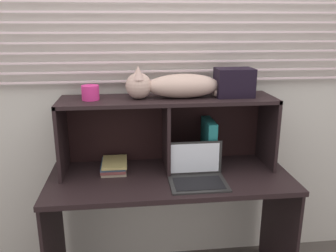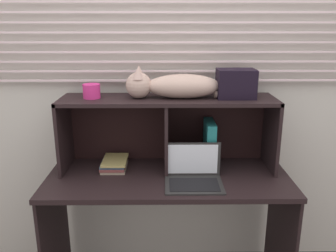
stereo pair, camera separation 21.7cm
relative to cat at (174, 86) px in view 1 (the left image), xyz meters
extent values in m
cube|color=silver|center=(-0.04, 0.21, -0.05)|extent=(4.40, 0.04, 2.50)
cube|color=silver|center=(-0.04, 0.16, 0.01)|extent=(3.34, 0.02, 0.01)
cube|color=silver|center=(-0.04, 0.16, 0.07)|extent=(3.34, 0.02, 0.01)
cube|color=silver|center=(-0.04, 0.16, 0.12)|extent=(3.34, 0.02, 0.01)
cube|color=silver|center=(-0.04, 0.16, 0.18)|extent=(3.34, 0.02, 0.01)
cube|color=silver|center=(-0.04, 0.16, 0.24)|extent=(3.34, 0.02, 0.01)
cube|color=silver|center=(-0.04, 0.16, 0.30)|extent=(3.34, 0.02, 0.01)
cube|color=silver|center=(-0.04, 0.16, 0.36)|extent=(3.34, 0.02, 0.01)
cube|color=silver|center=(-0.04, 0.16, 0.42)|extent=(3.34, 0.02, 0.01)
cube|color=silver|center=(-0.04, 0.16, 0.48)|extent=(3.34, 0.02, 0.01)
cube|color=black|center=(-0.04, -0.12, -0.54)|extent=(1.46, 0.60, 0.03)
cube|color=black|center=(-0.76, -0.12, -0.93)|extent=(0.02, 0.54, 0.74)
cube|color=black|center=(0.68, -0.12, -0.93)|extent=(0.02, 0.54, 0.74)
cube|color=black|center=(-0.04, 0.00, -0.09)|extent=(1.30, 0.33, 0.02)
cube|color=black|center=(-0.68, 0.00, -0.30)|extent=(0.02, 0.33, 0.45)
cube|color=black|center=(0.60, 0.00, -0.30)|extent=(0.02, 0.33, 0.45)
cube|color=black|center=(-0.05, 0.00, -0.31)|extent=(0.02, 0.31, 0.43)
cube|color=black|center=(-0.04, 0.16, -0.30)|extent=(1.30, 0.01, 0.45)
ellipsoid|color=#BEA193|center=(0.06, 0.00, 0.00)|extent=(0.44, 0.18, 0.14)
sphere|color=#BEA193|center=(-0.21, 0.00, 0.00)|extent=(0.15, 0.15, 0.15)
cone|color=#C2A297|center=(-0.21, -0.04, 0.08)|extent=(0.07, 0.07, 0.07)
cone|color=#C3A294|center=(-0.21, 0.04, 0.08)|extent=(0.07, 0.07, 0.07)
cylinder|color=#BEA193|center=(0.35, 0.00, -0.04)|extent=(0.22, 0.06, 0.06)
cube|color=#272727|center=(0.11, -0.26, -0.52)|extent=(0.33, 0.25, 0.01)
cube|color=#272727|center=(0.11, -0.14, -0.41)|extent=(0.33, 0.01, 0.21)
cube|color=white|center=(0.11, -0.14, -0.41)|extent=(0.30, 0.00, 0.18)
cube|color=black|center=(0.11, -0.27, -0.52)|extent=(0.28, 0.17, 0.00)
cube|color=#1D7275|center=(0.22, 0.00, -0.37)|extent=(0.06, 0.23, 0.30)
cube|color=tan|center=(-0.38, 0.00, -0.52)|extent=(0.15, 0.22, 0.02)
cube|color=brown|center=(-0.38, -0.01, -0.50)|extent=(0.15, 0.22, 0.01)
cube|color=#395775|center=(-0.38, 0.01, -0.49)|extent=(0.15, 0.22, 0.02)
cube|color=tan|center=(-0.37, 0.00, -0.47)|extent=(0.15, 0.22, 0.01)
cylinder|color=#D32E7F|center=(-0.49, 0.00, -0.03)|extent=(0.10, 0.10, 0.08)
cube|color=black|center=(0.37, 0.00, 0.01)|extent=(0.23, 0.16, 0.17)
camera|label=1|loc=(-0.27, -2.07, 0.37)|focal=37.76mm
camera|label=2|loc=(-0.06, -2.08, 0.37)|focal=37.76mm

